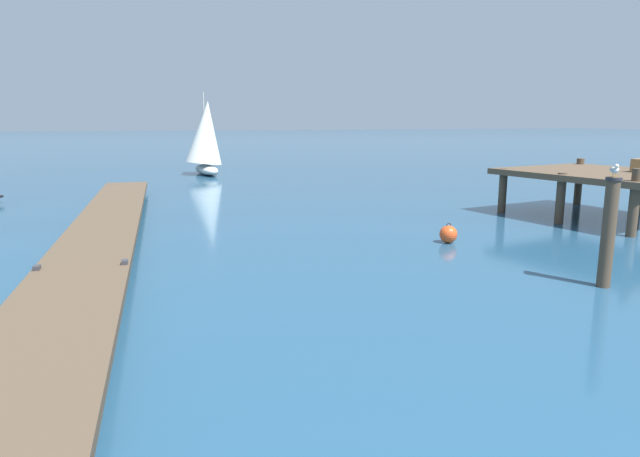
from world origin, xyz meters
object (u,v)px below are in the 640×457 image
at_px(mooring_piling, 608,231).
at_px(mooring_buoy, 448,234).
at_px(perched_seagull, 615,170).
at_px(distant_sailboat, 206,138).

bearing_deg(mooring_piling, mooring_buoy, 96.62).
relative_size(perched_seagull, distant_sailboat, 0.07).
height_order(perched_seagull, mooring_buoy, perched_seagull).
bearing_deg(mooring_piling, distant_sailboat, 96.57).
height_order(perched_seagull, distant_sailboat, distant_sailboat).
xyz_separation_m(mooring_piling, mooring_buoy, (-0.53, 4.57, -0.89)).
height_order(mooring_piling, perched_seagull, perched_seagull).
relative_size(perched_seagull, mooring_buoy, 0.60).
bearing_deg(perched_seagull, mooring_piling, -125.94).
bearing_deg(distant_sailboat, mooring_piling, -83.43).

